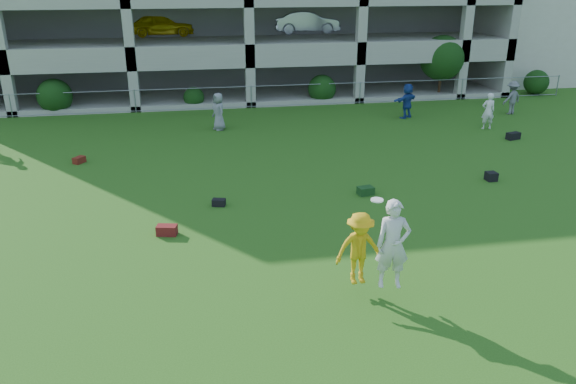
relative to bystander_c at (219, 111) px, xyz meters
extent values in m
plane|color=#235114|center=(1.98, -14.84, -0.85)|extent=(100.00, 100.00, 0.00)
imported|color=gray|center=(0.00, 0.00, 0.00)|extent=(0.82, 0.98, 1.70)
imported|color=#204197|center=(9.31, 0.63, 0.00)|extent=(1.61, 1.26, 1.71)
imported|color=white|center=(12.18, -2.04, -0.02)|extent=(0.65, 0.47, 1.67)
imported|color=slate|center=(14.84, 0.45, -0.02)|extent=(1.22, 0.93, 1.67)
cube|color=#500D14|center=(-2.14, -10.92, -0.71)|extent=(0.60, 0.41, 0.28)
cube|color=black|center=(-0.60, -9.09, -0.74)|extent=(0.45, 0.35, 0.22)
cube|color=#143714|center=(4.17, -8.99, -0.72)|extent=(0.55, 0.43, 0.26)
cube|color=black|center=(8.87, -8.48, -0.70)|extent=(0.36, 0.36, 0.30)
cube|color=black|center=(12.45, -3.88, -0.70)|extent=(0.66, 0.45, 0.30)
cube|color=#52100E|center=(-5.55, -3.94, -0.73)|extent=(0.49, 0.53, 0.24)
imported|color=gold|center=(2.15, -14.77, 0.28)|extent=(1.12, 0.68, 1.68)
imported|color=silver|center=(2.70, -15.31, 0.60)|extent=(0.78, 0.58, 1.97)
cylinder|color=white|center=(2.44, -14.89, 1.45)|extent=(0.27, 0.27, 0.04)
cube|color=#9E998C|center=(1.98, 11.16, -0.70)|extent=(30.00, 14.00, 0.30)
cube|color=#9E998C|center=(1.98, 11.16, 2.30)|extent=(30.00, 14.00, 0.30)
cube|color=#9E998C|center=(1.98, 4.31, 1.70)|extent=(30.00, 0.30, 0.90)
imported|color=#D9B60B|center=(-2.60, 9.16, 3.11)|extent=(3.90, 1.61, 1.32)
imported|color=silver|center=(5.97, 9.16, 3.11)|extent=(4.06, 1.57, 1.32)
cylinder|color=gray|center=(-10.02, 4.16, -0.25)|extent=(0.06, 0.06, 1.20)
cylinder|color=gray|center=(-4.02, 4.16, -0.25)|extent=(0.06, 0.06, 1.20)
cylinder|color=gray|center=(1.98, 4.16, -0.25)|extent=(0.06, 0.06, 1.20)
cylinder|color=gray|center=(7.98, 4.16, -0.25)|extent=(0.06, 0.06, 1.20)
cylinder|color=gray|center=(13.98, 4.16, -0.25)|extent=(0.06, 0.06, 1.20)
cylinder|color=gray|center=(19.98, 4.16, -0.25)|extent=(0.06, 0.06, 1.20)
cylinder|color=gray|center=(1.98, 4.16, 0.30)|extent=(36.00, 0.04, 0.04)
cylinder|color=gray|center=(1.98, 4.16, -0.77)|extent=(36.00, 0.04, 0.04)
sphere|color=#163D11|center=(-8.02, 4.76, 0.03)|extent=(1.76, 1.76, 1.76)
sphere|color=#163D11|center=(-1.02, 4.76, -0.30)|extent=(1.10, 1.10, 1.10)
sphere|color=#163D11|center=(5.98, 4.76, -0.08)|extent=(1.54, 1.54, 1.54)
cylinder|color=#382314|center=(12.98, 4.96, 0.13)|extent=(0.16, 0.16, 1.96)
sphere|color=#163D11|center=(12.98, 4.96, 1.39)|extent=(2.52, 2.52, 2.52)
sphere|color=#163D11|center=(18.98, 4.76, -0.14)|extent=(1.43, 1.43, 1.43)
camera|label=1|loc=(-1.33, -25.28, 5.91)|focal=35.00mm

